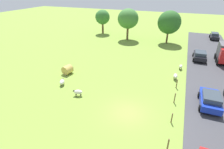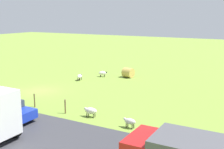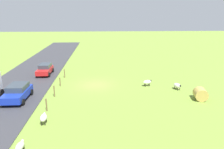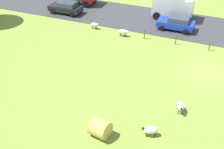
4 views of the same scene
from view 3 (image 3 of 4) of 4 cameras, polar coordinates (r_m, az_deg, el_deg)
The scene contains 13 objects.
ground_plane at distance 26.71m, azimuth -4.61°, elevation -2.82°, with size 160.00×160.00×0.00m, color olive.
road_strip at distance 28.58m, azimuth -24.03°, elevation -2.88°, with size 8.00×80.00×0.06m, color #38383D.
sheep_0 at distance 15.45m, azimuth -23.73°, elevation -17.42°, with size 0.51×1.03×0.75m.
sheep_1 at distance 18.38m, azimuth -18.10°, elevation -11.08°, with size 0.61×1.19×0.80m.
sheep_2 at distance 26.37m, azimuth 9.55°, elevation -2.04°, with size 1.20×0.78×0.79m.
sheep_3 at distance 26.05m, azimuth 17.30°, elevation -2.90°, with size 0.91×1.19×0.77m.
hay_bale_0 at distance 23.80m, azimuth 22.90°, elevation -4.91°, with size 1.29×1.29×1.27m, color tan.
fence_post_0 at distance 30.08m, azimuth -12.77°, elevation 0.26°, with size 0.12×0.12×1.24m, color brown.
fence_post_1 at distance 26.83m, azimuth -13.92°, elevation -1.94°, with size 0.12×0.12×1.09m, color brown.
fence_post_2 at distance 23.59m, azimuth -15.42°, elevation -4.40°, with size 0.12×0.12×1.25m, color brown.
fence_post_3 at distance 20.47m, azimuth -17.38°, elevation -7.88°, with size 0.12×0.12×1.21m, color brown.
car_2 at distance 23.88m, azimuth -24.28°, elevation -4.39°, with size 2.17×4.16×1.58m.
car_3 at distance 32.23m, azimuth -17.76°, elevation 1.39°, with size 1.94×3.87×1.52m.
Camera 3 is at (-0.71, 25.22, 8.76)m, focal length 33.66 mm.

